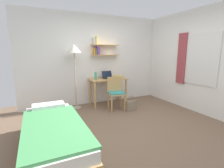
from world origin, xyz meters
TOP-DOWN VIEW (x-y plane):
  - ground_plane at (0.00, 0.00)m, footprint 5.28×5.28m
  - wall_back at (0.00, 2.02)m, footprint 4.40×0.27m
  - wall_right at (2.02, 0.02)m, footprint 0.10×4.40m
  - bed at (-1.53, -0.13)m, footprint 0.86×2.02m
  - desk at (0.21, 1.70)m, footprint 1.07×0.54m
  - desk_chair at (0.22, 1.21)m, footprint 0.48×0.44m
  - standing_lamp at (-0.74, 1.73)m, footprint 0.37×0.37m
  - laptop at (0.22, 1.77)m, footprint 0.31×0.23m
  - water_bottle at (-0.18, 1.69)m, footprint 0.06×0.06m
  - book_stack at (0.55, 1.72)m, footprint 0.20×0.25m
  - handbag at (0.52, 0.91)m, footprint 0.27×0.13m

SIDE VIEW (x-z plane):
  - ground_plane at x=0.00m, z-range 0.00..0.00m
  - handbag at x=0.52m, z-range -0.06..0.34m
  - bed at x=-1.53m, z-range -0.03..0.51m
  - desk_chair at x=0.22m, z-range 0.05..0.92m
  - desk at x=0.21m, z-range 0.23..1.00m
  - book_stack at x=0.55m, z-range 0.77..0.83m
  - laptop at x=0.22m, z-range 0.72..0.93m
  - water_bottle at x=-0.18m, z-range 0.77..0.98m
  - wall_right at x=2.02m, z-range 0.00..2.60m
  - wall_back at x=0.00m, z-range 0.01..2.61m
  - standing_lamp at x=-0.74m, z-range 0.65..2.38m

